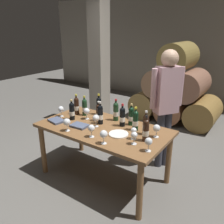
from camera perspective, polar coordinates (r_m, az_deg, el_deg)
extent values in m
plane|color=#66635E|center=(3.42, -1.99, -15.43)|extent=(14.00, 14.00, 0.00)
cube|color=gray|center=(6.66, 20.79, 13.82)|extent=(10.00, 0.24, 2.80)
cylinder|color=olive|center=(5.60, 8.84, 2.35)|extent=(0.60, 0.90, 0.60)
cylinder|color=#935B3C|center=(5.37, 14.84, 1.13)|extent=(0.60, 0.90, 0.60)
cylinder|color=olive|center=(5.21, 21.30, -0.21)|extent=(0.60, 0.90, 0.60)
cylinder|color=#8B6549|center=(5.34, 12.20, 7.32)|extent=(0.60, 0.90, 0.60)
cylinder|color=#885B47|center=(5.13, 18.68, 6.21)|extent=(0.60, 0.90, 0.60)
cylinder|color=olive|center=(5.14, 15.95, 12.71)|extent=(0.60, 0.90, 0.60)
cube|color=gray|center=(4.89, -3.14, 12.02)|extent=(0.32, 0.32, 2.60)
cube|color=brown|center=(3.05, -2.16, -4.06)|extent=(1.70, 0.90, 0.04)
cylinder|color=brown|center=(3.47, -16.42, -8.80)|extent=(0.07, 0.07, 0.72)
cylinder|color=brown|center=(2.61, 6.78, -18.64)|extent=(0.07, 0.07, 0.72)
cylinder|color=brown|center=(3.94, -7.64, -4.52)|extent=(0.07, 0.07, 0.72)
cylinder|color=brown|center=(3.21, 13.59, -11.06)|extent=(0.07, 0.07, 0.72)
cylinder|color=black|center=(2.68, 8.20, -4.85)|extent=(0.07, 0.07, 0.22)
sphere|color=black|center=(2.63, 8.32, -2.58)|extent=(0.07, 0.07, 0.07)
cylinder|color=black|center=(2.62, 8.35, -2.00)|extent=(0.03, 0.03, 0.07)
cylinder|color=black|center=(2.60, 8.41, -1.05)|extent=(0.03, 0.03, 0.02)
cylinder|color=silver|center=(2.68, 8.19, -5.07)|extent=(0.07, 0.07, 0.07)
cylinder|color=black|center=(3.44, -3.21, 1.13)|extent=(0.07, 0.07, 0.22)
sphere|color=black|center=(3.41, -3.25, 2.97)|extent=(0.07, 0.07, 0.07)
cylinder|color=black|center=(3.40, -3.25, 3.43)|extent=(0.03, 0.03, 0.07)
cylinder|color=gold|center=(3.39, -3.27, 4.20)|extent=(0.03, 0.03, 0.03)
cylinder|color=silver|center=(3.45, -3.20, 0.95)|extent=(0.07, 0.07, 0.07)
cylinder|color=black|center=(3.30, -9.70, -0.13)|extent=(0.07, 0.07, 0.20)
sphere|color=black|center=(3.27, -9.81, 1.64)|extent=(0.07, 0.07, 0.07)
cylinder|color=black|center=(3.26, -9.84, 2.08)|extent=(0.03, 0.03, 0.06)
cylinder|color=tan|center=(3.25, -9.89, 2.81)|extent=(0.03, 0.03, 0.02)
cylinder|color=silver|center=(3.31, -9.69, -0.30)|extent=(0.07, 0.07, 0.06)
cylinder|color=black|center=(3.04, 2.52, -1.55)|extent=(0.07, 0.07, 0.21)
sphere|color=black|center=(3.00, 2.56, 0.45)|extent=(0.07, 0.07, 0.07)
cylinder|color=black|center=(2.99, 2.56, 0.95)|extent=(0.03, 0.03, 0.07)
cylinder|color=#B21E23|center=(2.98, 2.58, 1.78)|extent=(0.03, 0.03, 0.02)
cylinder|color=silver|center=(3.05, 2.52, -1.74)|extent=(0.07, 0.07, 0.06)
cylinder|color=black|center=(3.09, 4.67, -1.35)|extent=(0.07, 0.07, 0.21)
sphere|color=black|center=(3.05, 4.73, 0.55)|extent=(0.07, 0.07, 0.07)
cylinder|color=black|center=(3.04, 4.75, 1.01)|extent=(0.03, 0.03, 0.06)
cylinder|color=tan|center=(3.03, 4.77, 1.80)|extent=(0.03, 0.03, 0.02)
cylinder|color=silver|center=(3.09, 4.67, -1.53)|extent=(0.07, 0.07, 0.06)
cylinder|color=#19381E|center=(3.44, -6.66, 0.84)|extent=(0.07, 0.07, 0.21)
sphere|color=#19381E|center=(3.40, -6.73, 2.57)|extent=(0.07, 0.07, 0.07)
cylinder|color=#19381E|center=(3.39, -6.75, 2.99)|extent=(0.03, 0.03, 0.06)
cylinder|color=gold|center=(3.38, -6.78, 3.70)|extent=(0.03, 0.03, 0.02)
cylinder|color=silver|center=(3.44, -6.65, 0.68)|extent=(0.07, 0.07, 0.06)
cylinder|color=black|center=(2.93, 5.71, -2.50)|extent=(0.07, 0.07, 0.22)
sphere|color=black|center=(2.89, 5.79, -0.42)|extent=(0.07, 0.07, 0.07)
cylinder|color=black|center=(2.88, 5.80, 0.10)|extent=(0.03, 0.03, 0.07)
cylinder|color=gold|center=(2.86, 5.84, 0.97)|extent=(0.03, 0.03, 0.02)
cylinder|color=silver|center=(2.93, 5.70, -2.69)|extent=(0.07, 0.07, 0.06)
cylinder|color=#19381E|center=(3.22, 0.89, -0.24)|extent=(0.07, 0.07, 0.22)
sphere|color=#19381E|center=(3.19, 0.90, 1.68)|extent=(0.07, 0.07, 0.07)
cylinder|color=#19381E|center=(3.18, 0.91, 2.15)|extent=(0.03, 0.03, 0.07)
cylinder|color=#B21E23|center=(3.16, 0.91, 2.95)|extent=(0.03, 0.03, 0.02)
cylinder|color=silver|center=(3.23, 0.89, -0.42)|extent=(0.07, 0.07, 0.06)
cylinder|color=black|center=(3.49, -8.60, 1.15)|extent=(0.07, 0.07, 0.21)
sphere|color=black|center=(3.46, -8.70, 2.91)|extent=(0.07, 0.07, 0.07)
cylinder|color=black|center=(3.45, -8.72, 3.35)|extent=(0.03, 0.03, 0.07)
cylinder|color=gold|center=(3.44, -8.76, 4.08)|extent=(0.03, 0.03, 0.02)
cylinder|color=silver|center=(3.50, -8.59, 0.98)|extent=(0.07, 0.07, 0.06)
cylinder|color=black|center=(3.11, -2.87, -1.01)|extent=(0.07, 0.07, 0.22)
sphere|color=black|center=(3.07, -2.90, 0.99)|extent=(0.07, 0.07, 0.07)
cylinder|color=black|center=(3.06, -2.91, 1.49)|extent=(0.03, 0.03, 0.07)
cylinder|color=silver|center=(3.05, -2.93, 2.32)|extent=(0.03, 0.03, 0.02)
cylinder|color=silver|center=(3.12, -2.86, -1.20)|extent=(0.07, 0.07, 0.07)
cylinder|color=black|center=(2.83, 8.17, -3.46)|extent=(0.07, 0.07, 0.21)
sphere|color=black|center=(2.79, 8.29, -1.35)|extent=(0.07, 0.07, 0.07)
cylinder|color=black|center=(2.78, 8.31, -0.83)|extent=(0.03, 0.03, 0.07)
cylinder|color=silver|center=(2.76, 8.36, 0.05)|extent=(0.03, 0.03, 0.02)
cylinder|color=silver|center=(2.84, 8.16, -3.66)|extent=(0.07, 0.07, 0.06)
cylinder|color=black|center=(3.21, -3.23, -0.55)|extent=(0.07, 0.07, 0.20)
sphere|color=black|center=(3.17, -3.27, 1.24)|extent=(0.07, 0.07, 0.07)
cylinder|color=black|center=(3.16, -3.28, 1.67)|extent=(0.03, 0.03, 0.06)
cylinder|color=silver|center=(3.15, -3.29, 2.41)|extent=(0.03, 0.03, 0.02)
cylinder|color=silver|center=(3.21, -3.23, -0.71)|extent=(0.07, 0.07, 0.06)
cylinder|color=white|center=(3.47, -12.19, -1.03)|extent=(0.06, 0.06, 0.00)
cylinder|color=white|center=(3.46, -12.24, -0.41)|extent=(0.01, 0.01, 0.07)
sphere|color=white|center=(3.44, -12.33, 0.72)|extent=(0.08, 0.08, 0.08)
cylinder|color=white|center=(2.99, -10.78, -4.46)|extent=(0.06, 0.06, 0.00)
cylinder|color=white|center=(2.98, -10.83, -3.76)|extent=(0.01, 0.01, 0.07)
sphere|color=white|center=(2.95, -10.92, -2.41)|extent=(0.09, 0.09, 0.09)
cylinder|color=white|center=(3.33, -6.12, -1.65)|extent=(0.06, 0.06, 0.00)
cylinder|color=white|center=(3.31, -6.15, -1.01)|extent=(0.01, 0.01, 0.07)
sphere|color=white|center=(3.28, -6.19, 0.21)|extent=(0.09, 0.09, 0.09)
cylinder|color=white|center=(2.75, 5.24, -6.48)|extent=(0.06, 0.06, 0.00)
cylinder|color=white|center=(2.73, 5.26, -5.73)|extent=(0.01, 0.01, 0.07)
sphere|color=white|center=(2.70, 5.31, -4.46)|extent=(0.07, 0.07, 0.07)
cylinder|color=white|center=(2.83, 10.65, -5.97)|extent=(0.06, 0.06, 0.00)
cylinder|color=white|center=(2.81, 10.71, -5.23)|extent=(0.01, 0.01, 0.07)
sphere|color=white|center=(2.78, 10.80, -3.86)|extent=(0.09, 0.09, 0.09)
cylinder|color=white|center=(3.07, -3.88, -3.48)|extent=(0.06, 0.06, 0.00)
cylinder|color=white|center=(3.05, -3.90, -2.80)|extent=(0.01, 0.01, 0.07)
sphere|color=white|center=(3.03, -3.93, -1.48)|extent=(0.09, 0.09, 0.09)
cylinder|color=white|center=(2.64, 5.34, -7.73)|extent=(0.06, 0.06, 0.00)
cylinder|color=white|center=(2.62, 5.37, -6.96)|extent=(0.01, 0.01, 0.07)
sphere|color=white|center=(2.59, 5.42, -5.60)|extent=(0.07, 0.07, 0.07)
cylinder|color=white|center=(2.64, -2.00, -7.64)|extent=(0.06, 0.06, 0.00)
cylinder|color=white|center=(2.62, -2.01, -6.87)|extent=(0.01, 0.01, 0.07)
sphere|color=white|center=(2.58, -2.03, -5.39)|extent=(0.09, 0.09, 0.09)
cylinder|color=white|center=(2.79, -4.97, -6.01)|extent=(0.06, 0.06, 0.00)
cylinder|color=white|center=(2.78, -5.00, -5.27)|extent=(0.01, 0.01, 0.07)
sphere|color=white|center=(2.75, -5.04, -3.91)|extent=(0.08, 0.08, 0.08)
cylinder|color=white|center=(2.52, 8.75, -9.33)|extent=(0.06, 0.06, 0.00)
cylinder|color=white|center=(2.50, 8.80, -8.53)|extent=(0.01, 0.01, 0.07)
sphere|color=white|center=(2.46, 8.89, -7.07)|extent=(0.08, 0.08, 0.08)
cube|color=#4C5670|center=(3.30, -13.36, -2.05)|extent=(0.25, 0.20, 0.03)
cube|color=#4C5670|center=(3.08, -7.92, -3.30)|extent=(0.23, 0.17, 0.03)
cylinder|color=white|center=(2.84, 1.60, -5.36)|extent=(0.24, 0.24, 0.01)
cylinder|color=#383842|center=(3.57, 13.07, -6.37)|extent=(0.11, 0.11, 0.85)
cylinder|color=#383842|center=(3.52, 11.54, -6.68)|extent=(0.11, 0.11, 0.85)
cube|color=#CC9EA8|center=(3.28, 13.27, 5.22)|extent=(0.33, 0.37, 0.64)
cylinder|color=#CC9EA8|center=(3.39, 16.33, 5.98)|extent=(0.08, 0.08, 0.54)
cylinder|color=#CC9EA8|center=(3.17, 10.10, 5.51)|extent=(0.08, 0.08, 0.54)
sphere|color=tan|center=(3.20, 13.89, 12.57)|extent=(0.23, 0.23, 0.23)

